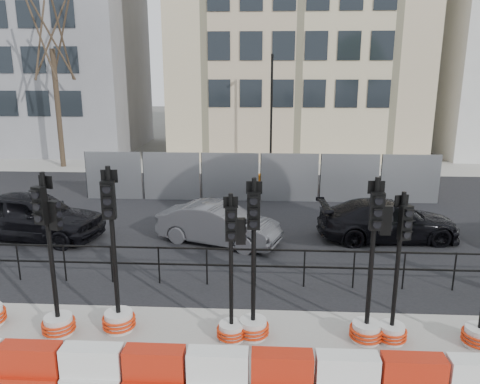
{
  "coord_description": "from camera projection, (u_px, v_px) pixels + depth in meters",
  "views": [
    {
      "loc": [
        0.2,
        -9.46,
        5.22
      ],
      "look_at": [
        -0.47,
        3.0,
        1.96
      ],
      "focal_mm": 35.0,
      "sensor_mm": 36.0,
      "label": 1
    }
  ],
  "objects": [
    {
      "name": "ground",
      "position": [
        254.0,
        310.0,
        10.48
      ],
      "size": [
        120.0,
        120.0,
        0.0
      ],
      "primitive_type": "plane",
      "color": "#51514C",
      "rests_on": "ground"
    },
    {
      "name": "road",
      "position": [
        259.0,
        216.0,
        17.23
      ],
      "size": [
        40.0,
        14.0,
        0.03
      ],
      "primitive_type": "cube",
      "color": "black",
      "rests_on": "ground"
    },
    {
      "name": "sidewalk_far",
      "position": [
        261.0,
        167.0,
        25.93
      ],
      "size": [
        40.0,
        4.0,
        0.02
      ],
      "primitive_type": "cube",
      "color": "gray",
      "rests_on": "ground"
    },
    {
      "name": "building_grey",
      "position": [
        50.0,
        42.0,
        30.67
      ],
      "size": [
        11.0,
        9.06,
        14.0
      ],
      "color": "gray",
      "rests_on": "ground"
    },
    {
      "name": "building_cream",
      "position": [
        296.0,
        8.0,
        29.33
      ],
      "size": [
        15.0,
        10.06,
        18.0
      ],
      "color": "beige",
      "rests_on": "ground"
    },
    {
      "name": "kerb_railing",
      "position": [
        255.0,
        261.0,
        11.46
      ],
      "size": [
        18.0,
        0.04,
        1.0
      ],
      "color": "black",
      "rests_on": "ground"
    },
    {
      "name": "heras_fencing",
      "position": [
        260.0,
        181.0,
        19.77
      ],
      "size": [
        14.33,
        1.72,
        2.0
      ],
      "color": "gray",
      "rests_on": "ground"
    },
    {
      "name": "lamp_post_far",
      "position": [
        271.0,
        110.0,
        24.1
      ],
      "size": [
        0.12,
        0.56,
        6.0
      ],
      "color": "black",
      "rests_on": "ground"
    },
    {
      "name": "tree_bare_far",
      "position": [
        51.0,
        41.0,
        24.34
      ],
      "size": [
        2.0,
        2.0,
        9.0
      ],
      "color": "#473828",
      "rests_on": "ground"
    },
    {
      "name": "barrier_row",
      "position": [
        250.0,
        375.0,
        7.68
      ],
      "size": [
        12.55,
        0.5,
        0.8
      ],
      "color": "red",
      "rests_on": "ground"
    },
    {
      "name": "traffic_signal_b",
      "position": [
        56.0,
        299.0,
        9.31
      ],
      "size": [
        0.67,
        0.67,
        3.39
      ],
      "rotation": [
        0.0,
        0.0,
        -0.35
      ],
      "color": "silver",
      "rests_on": "ground"
    },
    {
      "name": "traffic_signal_c",
      "position": [
        117.0,
        299.0,
        9.48
      ],
      "size": [
        0.68,
        0.68,
        3.47
      ],
      "rotation": [
        0.0,
        0.0,
        0.09
      ],
      "color": "silver",
      "rests_on": "ground"
    },
    {
      "name": "traffic_signal_d",
      "position": [
        232.0,
        307.0,
        9.15
      ],
      "size": [
        0.6,
        0.6,
        3.02
      ],
      "rotation": [
        0.0,
        0.0,
        0.12
      ],
      "color": "silver",
      "rests_on": "ground"
    },
    {
      "name": "traffic_signal_e",
      "position": [
        253.0,
        307.0,
        9.24
      ],
      "size": [
        0.65,
        0.65,
        3.3
      ],
      "rotation": [
        0.0,
        0.0,
        -0.01
      ],
      "color": "silver",
      "rests_on": "ground"
    },
    {
      "name": "traffic_signal_f",
      "position": [
        369.0,
        305.0,
        9.07
      ],
      "size": [
        0.66,
        0.66,
        3.34
      ],
      "rotation": [
        0.0,
        0.0,
        -0.0
      ],
      "color": "silver",
      "rests_on": "ground"
    },
    {
      "name": "traffic_signal_g",
      "position": [
        393.0,
        313.0,
        9.1
      ],
      "size": [
        0.61,
        0.61,
        3.08
      ],
      "rotation": [
        0.0,
        0.0,
        0.33
      ],
      "color": "silver",
      "rests_on": "ground"
    },
    {
      "name": "car_a",
      "position": [
        32.0,
        215.0,
        14.78
      ],
      "size": [
        3.2,
        5.05,
        1.53
      ],
      "primitive_type": "imported",
      "rotation": [
        0.0,
        0.0,
        1.41
      ],
      "color": "black",
      "rests_on": "ground"
    },
    {
      "name": "car_b",
      "position": [
        219.0,
        224.0,
        14.39
      ],
      "size": [
        3.67,
        4.61,
        1.25
      ],
      "primitive_type": "imported",
      "rotation": [
        0.0,
        0.0,
        1.24
      ],
      "color": "#444549",
      "rests_on": "ground"
    },
    {
      "name": "car_c",
      "position": [
        388.0,
        220.0,
        14.7
      ],
      "size": [
        2.4,
        4.63,
        1.27
      ],
      "primitive_type": "imported",
      "rotation": [
        0.0,
        0.0,
        1.64
      ],
      "color": "black",
      "rests_on": "ground"
    }
  ]
}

